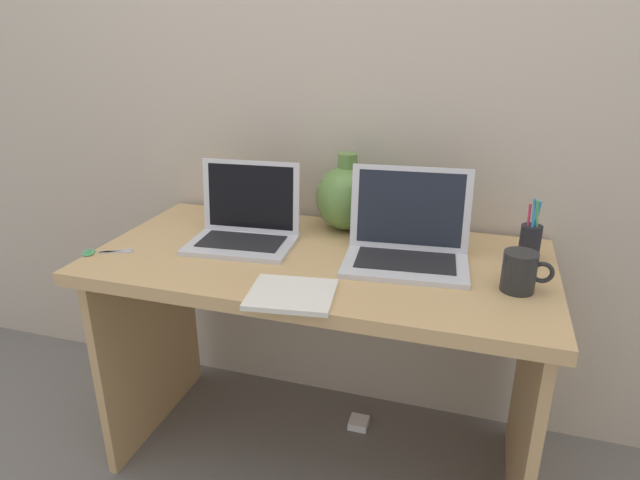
{
  "coord_description": "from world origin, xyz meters",
  "views": [
    {
      "loc": [
        0.45,
        -1.45,
        1.4
      ],
      "look_at": [
        0.0,
        0.0,
        0.81
      ],
      "focal_mm": 30.73,
      "sensor_mm": 36.0,
      "label": 1
    }
  ],
  "objects_px": {
    "laptop_right": "(408,237)",
    "coffee_mug": "(520,272)",
    "power_brick": "(359,423)",
    "pen_cup": "(530,241)",
    "scissors": "(98,252)",
    "notebook_stack": "(292,294)",
    "green_vase": "(347,197)",
    "laptop_left": "(246,221)"
  },
  "relations": [
    {
      "from": "laptop_right",
      "to": "notebook_stack",
      "type": "bearing_deg",
      "value": -126.22
    },
    {
      "from": "power_brick",
      "to": "laptop_right",
      "type": "bearing_deg",
      "value": -39.49
    },
    {
      "from": "laptop_right",
      "to": "laptop_left",
      "type": "bearing_deg",
      "value": -179.79
    },
    {
      "from": "laptop_left",
      "to": "notebook_stack",
      "type": "relative_size",
      "value": 1.58
    },
    {
      "from": "pen_cup",
      "to": "power_brick",
      "type": "relative_size",
      "value": 2.75
    },
    {
      "from": "green_vase",
      "to": "pen_cup",
      "type": "relative_size",
      "value": 1.35
    },
    {
      "from": "laptop_right",
      "to": "green_vase",
      "type": "bearing_deg",
      "value": 139.3
    },
    {
      "from": "green_vase",
      "to": "scissors",
      "type": "height_order",
      "value": "green_vase"
    },
    {
      "from": "green_vase",
      "to": "power_brick",
      "type": "xyz_separation_m",
      "value": [
        0.08,
        -0.07,
        -0.86
      ]
    },
    {
      "from": "notebook_stack",
      "to": "power_brick",
      "type": "relative_size",
      "value": 3.09
    },
    {
      "from": "pen_cup",
      "to": "scissors",
      "type": "relative_size",
      "value": 1.35
    },
    {
      "from": "green_vase",
      "to": "scissors",
      "type": "xyz_separation_m",
      "value": [
        -0.67,
        -0.44,
        -0.11
      ]
    },
    {
      "from": "laptop_left",
      "to": "laptop_right",
      "type": "relative_size",
      "value": 0.91
    },
    {
      "from": "laptop_right",
      "to": "pen_cup",
      "type": "relative_size",
      "value": 1.96
    },
    {
      "from": "notebook_stack",
      "to": "laptop_right",
      "type": "bearing_deg",
      "value": 53.78
    },
    {
      "from": "laptop_right",
      "to": "scissors",
      "type": "bearing_deg",
      "value": -165.47
    },
    {
      "from": "laptop_left",
      "to": "power_brick",
      "type": "distance_m",
      "value": 0.9
    },
    {
      "from": "laptop_left",
      "to": "power_brick",
      "type": "bearing_deg",
      "value": 19.9
    },
    {
      "from": "scissors",
      "to": "coffee_mug",
      "type": "bearing_deg",
      "value": 5.18
    },
    {
      "from": "coffee_mug",
      "to": "pen_cup",
      "type": "xyz_separation_m",
      "value": [
        0.03,
        0.22,
        0.0
      ]
    },
    {
      "from": "green_vase",
      "to": "coffee_mug",
      "type": "distance_m",
      "value": 0.64
    },
    {
      "from": "laptop_right",
      "to": "power_brick",
      "type": "distance_m",
      "value": 0.84
    },
    {
      "from": "notebook_stack",
      "to": "coffee_mug",
      "type": "height_order",
      "value": "coffee_mug"
    },
    {
      "from": "power_brick",
      "to": "pen_cup",
      "type": "bearing_deg",
      "value": -3.62
    },
    {
      "from": "laptop_left",
      "to": "coffee_mug",
      "type": "bearing_deg",
      "value": -8.42
    },
    {
      "from": "laptop_right",
      "to": "green_vase",
      "type": "relative_size",
      "value": 1.45
    },
    {
      "from": "green_vase",
      "to": "notebook_stack",
      "type": "relative_size",
      "value": 1.2
    },
    {
      "from": "coffee_mug",
      "to": "scissors",
      "type": "relative_size",
      "value": 0.91
    },
    {
      "from": "green_vase",
      "to": "power_brick",
      "type": "relative_size",
      "value": 3.71
    },
    {
      "from": "laptop_right",
      "to": "scissors",
      "type": "height_order",
      "value": "laptop_right"
    },
    {
      "from": "laptop_right",
      "to": "notebook_stack",
      "type": "distance_m",
      "value": 0.42
    },
    {
      "from": "scissors",
      "to": "notebook_stack",
      "type": "bearing_deg",
      "value": -8.38
    },
    {
      "from": "green_vase",
      "to": "power_brick",
      "type": "distance_m",
      "value": 0.86
    },
    {
      "from": "laptop_right",
      "to": "scissors",
      "type": "relative_size",
      "value": 2.65
    },
    {
      "from": "laptop_right",
      "to": "notebook_stack",
      "type": "height_order",
      "value": "laptop_right"
    },
    {
      "from": "laptop_right",
      "to": "power_brick",
      "type": "bearing_deg",
      "value": 140.51
    },
    {
      "from": "coffee_mug",
      "to": "scissors",
      "type": "xyz_separation_m",
      "value": [
        -1.21,
        -0.11,
        -0.05
      ]
    },
    {
      "from": "laptop_left",
      "to": "power_brick",
      "type": "xyz_separation_m",
      "value": [
        0.36,
        0.13,
        -0.81
      ]
    },
    {
      "from": "laptop_left",
      "to": "coffee_mug",
      "type": "height_order",
      "value": "laptop_left"
    },
    {
      "from": "green_vase",
      "to": "scissors",
      "type": "relative_size",
      "value": 1.83
    },
    {
      "from": "laptop_right",
      "to": "coffee_mug",
      "type": "bearing_deg",
      "value": -21.77
    },
    {
      "from": "notebook_stack",
      "to": "coffee_mug",
      "type": "bearing_deg",
      "value": 20.54
    }
  ]
}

